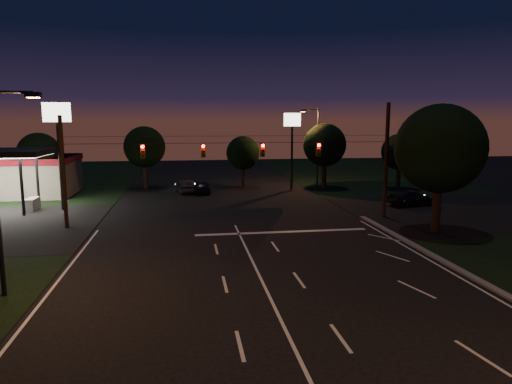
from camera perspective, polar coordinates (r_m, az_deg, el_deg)
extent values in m
plane|color=black|center=(20.36, 1.78, -13.11)|extent=(140.00, 140.00, 0.00)
cube|color=black|center=(42.47, 24.98, -2.25)|extent=(20.00, 16.00, 0.02)
cube|color=silver|center=(15.10, 6.28, -21.52)|extent=(0.14, 40.00, 0.01)
cube|color=silver|center=(31.67, 3.30, -5.01)|extent=(12.00, 0.50, 0.01)
cylinder|color=black|center=(37.73, 15.66, -3.06)|extent=(0.30, 0.30, 9.00)
cylinder|color=black|center=(35.43, -22.54, -4.19)|extent=(0.28, 0.28, 8.00)
cylinder|color=black|center=(33.76, -2.88, 6.16)|extent=(24.00, 0.03, 0.03)
cylinder|color=black|center=(33.74, -2.89, 7.01)|extent=(24.00, 0.02, 0.02)
cube|color=#3F3307|center=(33.74, -13.96, 4.97)|extent=(0.32, 0.26, 1.00)
sphere|color=#FF0705|center=(33.56, -14.01, 5.51)|extent=(0.22, 0.22, 0.22)
sphere|color=black|center=(33.58, -13.99, 4.95)|extent=(0.20, 0.20, 0.20)
sphere|color=black|center=(33.61, -13.97, 4.39)|extent=(0.20, 0.20, 0.20)
cube|color=#3F3307|center=(33.63, -6.62, 5.16)|extent=(0.32, 0.26, 1.00)
sphere|color=#FF0705|center=(33.45, -6.62, 5.71)|extent=(0.22, 0.22, 0.22)
sphere|color=black|center=(33.47, -6.61, 5.15)|extent=(0.20, 0.20, 0.20)
sphere|color=black|center=(33.50, -6.60, 4.58)|extent=(0.20, 0.20, 0.20)
cube|color=#3F3307|center=(34.09, 0.82, 5.27)|extent=(0.32, 0.26, 1.00)
sphere|color=#FF0705|center=(33.91, 0.87, 5.81)|extent=(0.22, 0.22, 0.22)
sphere|color=black|center=(33.93, 0.87, 5.25)|extent=(0.20, 0.20, 0.20)
sphere|color=black|center=(33.95, 0.86, 4.70)|extent=(0.20, 0.20, 0.20)
cube|color=#3F3307|center=(35.07, 7.79, 5.29)|extent=(0.32, 0.26, 1.00)
sphere|color=#FF0705|center=(34.89, 7.88, 5.82)|extent=(0.22, 0.22, 0.22)
sphere|color=black|center=(34.91, 7.87, 5.28)|extent=(0.20, 0.20, 0.20)
sphere|color=black|center=(34.93, 7.86, 4.74)|extent=(0.20, 0.20, 0.20)
cube|color=gray|center=(53.18, -29.14, 1.74)|extent=(14.00, 8.00, 4.00)
cube|color=maroon|center=(53.03, -29.28, 3.56)|extent=(14.20, 8.20, 0.60)
cube|color=gray|center=(43.16, -26.23, -1.43)|extent=(0.80, 2.00, 1.10)
cylinder|color=black|center=(41.01, -27.23, 0.62)|extent=(0.24, 0.24, 4.80)
cylinder|color=black|center=(44.79, -25.64, 1.36)|extent=(0.24, 0.24, 4.80)
cylinder|color=black|center=(42.06, -23.28, 2.92)|extent=(0.24, 0.24, 7.50)
cube|color=white|center=(41.88, -23.66, 9.12)|extent=(2.20, 0.30, 1.60)
cylinder|color=black|center=(50.05, 4.50, 4.19)|extent=(0.24, 0.24, 7.00)
cube|color=white|center=(49.88, 4.56, 9.01)|extent=(1.80, 0.30, 1.40)
cylinder|color=black|center=(21.76, -28.42, 10.94)|extent=(1.80, 0.12, 0.12)
cube|color=black|center=(21.48, -26.10, 10.87)|extent=(0.60, 0.35, 0.22)
cube|color=#FF601E|center=(21.47, -26.07, 10.55)|extent=(0.45, 0.25, 0.04)
cylinder|color=black|center=(52.81, 7.72, 5.48)|extent=(0.20, 0.20, 9.00)
cylinder|color=black|center=(52.48, 6.87, 10.17)|extent=(1.80, 0.12, 0.12)
cube|color=black|center=(52.24, 5.90, 10.08)|extent=(0.60, 0.35, 0.22)
cube|color=#FF601E|center=(52.24, 5.90, 9.95)|extent=(0.45, 0.25, 0.04)
cylinder|color=black|center=(33.69, 21.63, -1.32)|extent=(0.60, 0.60, 4.00)
sphere|color=black|center=(33.27, 22.01, 5.07)|extent=(6.00, 6.00, 6.00)
sphere|color=black|center=(33.98, 22.48, 4.80)|extent=(4.50, 4.50, 4.50)
sphere|color=black|center=(33.24, 20.84, 4.90)|extent=(4.20, 4.20, 4.20)
cylinder|color=black|center=(51.03, -25.27, 1.19)|extent=(0.49, 0.49, 3.00)
sphere|color=black|center=(50.77, -25.48, 4.34)|extent=(4.20, 4.20, 4.20)
sphere|color=black|center=(50.96, -24.92, 4.25)|extent=(3.15, 3.15, 3.15)
sphere|color=black|center=(51.09, -25.86, 4.24)|extent=(2.94, 2.94, 2.94)
cylinder|color=black|center=(53.07, -13.64, 2.20)|extent=(0.52, 0.52, 3.25)
sphere|color=black|center=(52.81, -13.77, 5.50)|extent=(4.60, 4.60, 4.60)
sphere|color=black|center=(53.13, -13.23, 5.39)|extent=(3.45, 3.45, 3.45)
sphere|color=black|center=(53.09, -14.24, 5.38)|extent=(3.22, 3.22, 3.22)
cylinder|color=black|center=(52.32, -1.63, 2.08)|extent=(0.47, 0.47, 2.75)
sphere|color=black|center=(52.08, -1.64, 4.91)|extent=(3.80, 3.80, 3.80)
sphere|color=black|center=(52.41, -1.27, 4.81)|extent=(2.85, 2.85, 2.85)
sphere|color=black|center=(52.22, -2.08, 4.82)|extent=(2.66, 2.66, 2.66)
cylinder|color=black|center=(52.25, 8.50, 2.34)|extent=(0.53, 0.53, 3.40)
sphere|color=black|center=(51.98, 8.58, 5.84)|extent=(4.80, 4.80, 4.80)
sphere|color=black|center=(52.47, 8.96, 5.70)|extent=(3.60, 3.60, 3.60)
sphere|color=black|center=(52.07, 7.99, 5.74)|extent=(3.36, 3.36, 3.36)
cylinder|color=black|center=(53.39, 17.36, 1.90)|extent=(0.48, 0.48, 2.90)
sphere|color=black|center=(53.14, 17.50, 4.81)|extent=(4.00, 4.00, 4.00)
sphere|color=black|center=(53.60, 17.74, 4.71)|extent=(3.00, 3.00, 3.00)
sphere|color=black|center=(53.15, 17.01, 4.74)|extent=(2.80, 2.80, 2.80)
imported|color=black|center=(48.45, -6.80, 0.65)|extent=(1.74, 4.10, 1.38)
imported|color=black|center=(49.01, -8.88, 0.68)|extent=(2.13, 4.25, 1.34)
imported|color=black|center=(43.45, 18.89, -0.74)|extent=(5.05, 2.95, 1.37)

